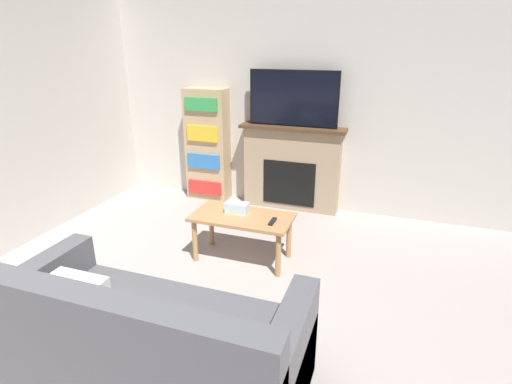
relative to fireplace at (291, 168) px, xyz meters
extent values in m
cube|color=beige|center=(0.05, 0.14, 0.81)|extent=(5.91, 0.06, 2.70)
cube|color=beige|center=(-2.44, -1.79, 0.81)|extent=(0.06, 4.80, 2.70)
cube|color=tan|center=(0.00, 0.00, -0.02)|extent=(1.20, 0.22, 1.02)
cube|color=black|center=(0.00, -0.11, -0.17)|extent=(0.66, 0.01, 0.56)
cube|color=#4C331E|center=(0.00, -0.02, 0.51)|extent=(1.30, 0.28, 0.04)
cube|color=black|center=(0.00, -0.02, 0.86)|extent=(1.08, 0.03, 0.66)
cube|color=black|center=(0.00, -0.03, 0.86)|extent=(1.04, 0.01, 0.62)
cube|color=#4C4C51|center=(-0.06, -3.07, -0.31)|extent=(1.84, 0.88, 0.45)
cube|color=#4C4C51|center=(-0.06, -3.43, 0.13)|extent=(1.84, 0.16, 0.43)
cube|color=#4C4C51|center=(-0.90, -3.07, -0.19)|extent=(0.16, 0.88, 0.69)
cube|color=#4C4C51|center=(0.78, -3.07, -0.19)|extent=(0.16, 0.88, 0.69)
cube|color=silver|center=(-0.47, -3.16, 0.06)|extent=(0.36, 0.14, 0.28)
cube|color=#A87A4C|center=(-0.11, -1.45, -0.08)|extent=(0.96, 0.49, 0.03)
cylinder|color=#A87A4C|center=(-0.53, -1.64, -0.32)|extent=(0.05, 0.05, 0.44)
cylinder|color=#A87A4C|center=(0.31, -1.64, -0.32)|extent=(0.05, 0.05, 0.44)
cylinder|color=#A87A4C|center=(-0.53, -1.26, -0.32)|extent=(0.05, 0.05, 0.44)
cylinder|color=#A87A4C|center=(0.31, -1.26, -0.32)|extent=(0.05, 0.05, 0.44)
cube|color=silver|center=(-0.18, -1.39, -0.02)|extent=(0.22, 0.12, 0.10)
cube|color=black|center=(0.22, -1.50, -0.06)|extent=(0.04, 0.15, 0.02)
cube|color=tan|center=(-1.15, -0.02, 0.20)|extent=(0.56, 0.26, 1.47)
cube|color=red|center=(-1.15, -0.16, -0.35)|extent=(0.47, 0.03, 0.19)
cube|color=#2D70B7|center=(-1.15, -0.16, 0.02)|extent=(0.45, 0.03, 0.19)
cube|color=gold|center=(-1.15, -0.16, 0.39)|extent=(0.42, 0.03, 0.20)
cube|color=green|center=(-1.15, -0.16, 0.75)|extent=(0.44, 0.03, 0.17)
camera|label=1|loc=(1.18, -4.69, 1.48)|focal=28.00mm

